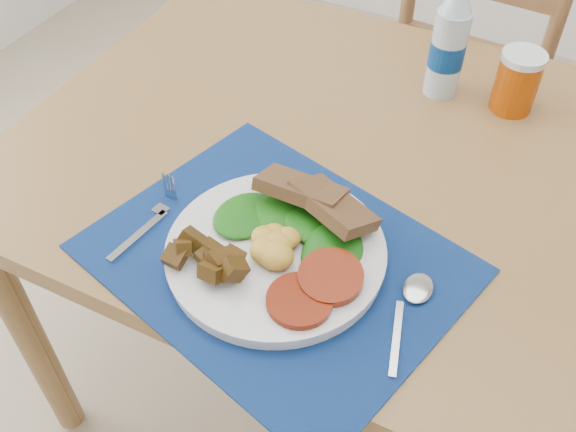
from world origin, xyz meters
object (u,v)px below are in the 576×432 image
(breakfast_plate, at_px, (270,248))
(water_bottle, at_px, (448,46))
(juice_glass, at_px, (516,83))
(chair_far, at_px, (474,74))

(breakfast_plate, distance_m, water_bottle, 0.53)
(water_bottle, bearing_deg, breakfast_plate, -100.45)
(juice_glass, bearing_deg, water_bottle, -176.73)
(chair_far, height_order, water_bottle, chair_far)
(water_bottle, bearing_deg, chair_far, 89.87)
(chair_far, xyz_separation_m, juice_glass, (0.13, -0.41, 0.26))
(chair_far, distance_m, water_bottle, 0.52)
(breakfast_plate, height_order, water_bottle, water_bottle)
(water_bottle, relative_size, juice_glass, 2.06)
(water_bottle, xyz_separation_m, juice_glass, (0.13, 0.01, -0.04))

